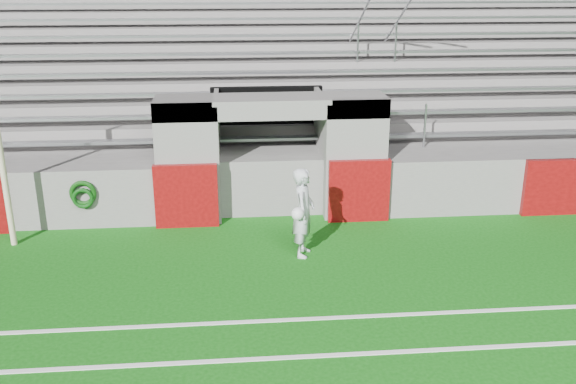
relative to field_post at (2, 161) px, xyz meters
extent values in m
plane|color=#0E530D|center=(5.13, -2.32, -1.70)|extent=(90.00, 90.00, 0.00)
cylinder|color=beige|center=(0.00, 0.00, 0.00)|extent=(0.12, 0.12, 3.40)
cube|color=white|center=(5.13, -4.32, -1.69)|extent=(28.00, 0.09, 0.01)
cube|color=white|center=(5.13, -3.32, -1.69)|extent=(28.00, 0.09, 0.01)
cube|color=slate|center=(3.33, 1.18, -0.40)|extent=(1.20, 1.00, 2.60)
cube|color=slate|center=(6.93, 1.18, -0.40)|extent=(1.20, 1.00, 2.60)
cube|color=black|center=(5.13, 2.88, -0.45)|extent=(2.60, 0.20, 2.50)
cube|color=slate|center=(3.98, 1.78, -0.45)|extent=(0.10, 2.20, 2.50)
cube|color=slate|center=(6.28, 1.78, -0.45)|extent=(0.10, 2.20, 2.50)
cube|color=slate|center=(5.13, 1.18, 0.70)|extent=(4.80, 1.00, 0.40)
cube|color=slate|center=(5.13, 5.03, -0.55)|extent=(26.00, 8.00, 0.20)
cube|color=slate|center=(5.13, 5.03, -1.17)|extent=(26.00, 8.00, 1.05)
cube|color=#5A0709|center=(3.33, 0.62, -1.02)|extent=(1.30, 0.15, 1.35)
cube|color=#5A0709|center=(6.93, 0.62, -1.02)|extent=(1.30, 0.15, 1.35)
cube|color=#5A0709|center=(11.63, 0.62, -1.07)|extent=(2.20, 0.15, 1.25)
cube|color=gray|center=(5.13, 2.10, -0.23)|extent=(23.00, 0.28, 0.06)
cube|color=slate|center=(5.13, 2.95, -0.26)|extent=(24.00, 0.75, 0.38)
cube|color=gray|center=(5.13, 2.85, 0.15)|extent=(23.00, 0.28, 0.06)
cube|color=slate|center=(5.13, 3.70, -0.07)|extent=(24.00, 0.75, 0.76)
cube|color=gray|center=(5.13, 3.60, 0.53)|extent=(23.00, 0.28, 0.06)
cube|color=slate|center=(5.13, 4.45, 0.12)|extent=(24.00, 0.75, 1.14)
cube|color=gray|center=(5.13, 4.35, 0.91)|extent=(23.00, 0.28, 0.06)
cube|color=slate|center=(5.13, 5.20, 0.31)|extent=(24.00, 0.75, 1.52)
cube|color=gray|center=(5.13, 5.10, 1.29)|extent=(23.00, 0.28, 0.06)
cube|color=slate|center=(5.13, 5.95, 0.50)|extent=(24.00, 0.75, 1.90)
cube|color=gray|center=(5.13, 5.85, 1.67)|extent=(23.00, 0.28, 0.06)
cube|color=slate|center=(5.13, 6.70, 0.69)|extent=(24.00, 0.75, 2.28)
cube|color=gray|center=(5.13, 6.60, 2.05)|extent=(23.00, 0.28, 0.06)
cube|color=slate|center=(5.13, 7.45, 0.88)|extent=(24.00, 0.75, 2.66)
cube|color=gray|center=(5.13, 7.35, 2.43)|extent=(23.00, 0.28, 0.06)
cube|color=slate|center=(5.13, 8.13, 0.95)|extent=(26.00, 0.60, 5.29)
cylinder|color=#A5A8AD|center=(7.63, 1.83, 0.05)|extent=(0.05, 0.05, 1.00)
cylinder|color=#A5A8AD|center=(7.63, 4.83, 1.57)|extent=(0.05, 0.05, 1.00)
cylinder|color=#A5A8AD|center=(7.63, 4.83, 2.07)|extent=(0.05, 6.02, 3.08)
cylinder|color=#A5A8AD|center=(8.63, 1.83, 0.05)|extent=(0.05, 0.05, 1.00)
cylinder|color=#A5A8AD|center=(8.63, 4.83, 1.57)|extent=(0.05, 0.05, 1.00)
cylinder|color=#A5A8AD|center=(8.63, 4.83, 2.07)|extent=(0.05, 6.02, 3.08)
imported|color=silver|center=(5.58, -0.96, -0.85)|extent=(0.54, 0.70, 1.70)
sphere|color=white|center=(5.45, -1.21, -0.78)|extent=(0.24, 0.24, 0.24)
torus|color=#0C3B0B|center=(1.26, 0.63, -0.90)|extent=(0.55, 0.10, 0.55)
torus|color=#0C3C0D|center=(1.26, 0.58, -0.99)|extent=(0.44, 0.08, 0.44)
camera|label=1|loc=(4.32, -11.91, 3.43)|focal=40.00mm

